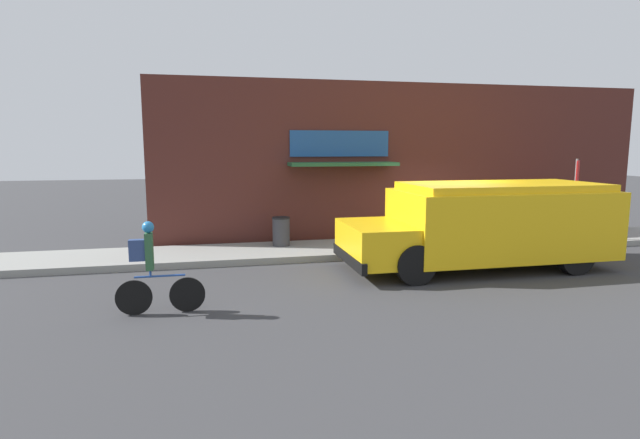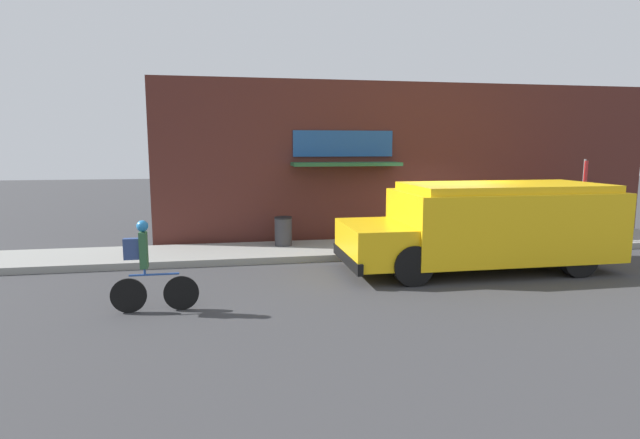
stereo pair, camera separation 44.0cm
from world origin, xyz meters
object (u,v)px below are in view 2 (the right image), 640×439
Objects in this scene: school_bus at (488,224)px; stop_sign_post at (584,186)px; cyclist at (146,267)px; trash_bin at (283,231)px.

stop_sign_post is (4.02, 2.00, 0.66)m from school_bus.
cyclist is 0.69× the size of stop_sign_post.
school_bus is 2.67× the size of stop_sign_post.
school_bus is 4.53m from stop_sign_post.
stop_sign_post is 8.58m from trash_bin.
stop_sign_post is at bearing -5.63° from trash_bin.
stop_sign_post reaches higher than school_bus.
school_bus is 3.88× the size of cyclist.
stop_sign_post is at bearing 18.68° from cyclist.
school_bus is at bearing -153.53° from stop_sign_post.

